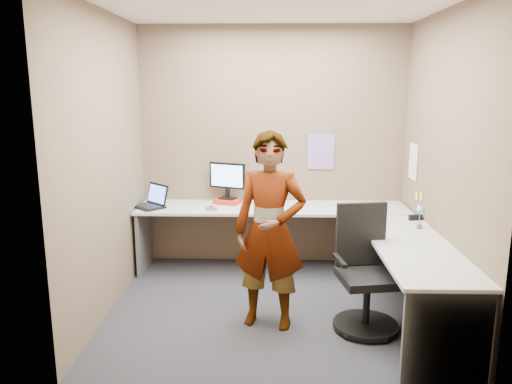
{
  "coord_description": "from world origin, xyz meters",
  "views": [
    {
      "loc": [
        -0.04,
        -4.37,
        2.04
      ],
      "look_at": [
        -0.16,
        0.25,
        1.05
      ],
      "focal_mm": 35.0,
      "sensor_mm": 36.0,
      "label": 1
    }
  ],
  "objects_px": {
    "office_chair": "(365,280)",
    "person": "(270,231)",
    "monitor": "(227,178)",
    "desk": "(316,235)"
  },
  "relations": [
    {
      "from": "desk",
      "to": "person",
      "type": "relative_size",
      "value": 1.77
    },
    {
      "from": "monitor",
      "to": "office_chair",
      "type": "distance_m",
      "value": 2.06
    },
    {
      "from": "desk",
      "to": "person",
      "type": "xyz_separation_m",
      "value": [
        -0.47,
        -0.73,
        0.25
      ]
    },
    {
      "from": "office_chair",
      "to": "person",
      "type": "height_order",
      "value": "person"
    },
    {
      "from": "office_chair",
      "to": "person",
      "type": "relative_size",
      "value": 0.62
    },
    {
      "from": "desk",
      "to": "monitor",
      "type": "relative_size",
      "value": 7.23
    },
    {
      "from": "monitor",
      "to": "office_chair",
      "type": "bearing_deg",
      "value": -27.33
    },
    {
      "from": "monitor",
      "to": "person",
      "type": "distance_m",
      "value": 1.55
    },
    {
      "from": "office_chair",
      "to": "person",
      "type": "bearing_deg",
      "value": 169.25
    },
    {
      "from": "monitor",
      "to": "person",
      "type": "bearing_deg",
      "value": -50.09
    }
  ]
}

